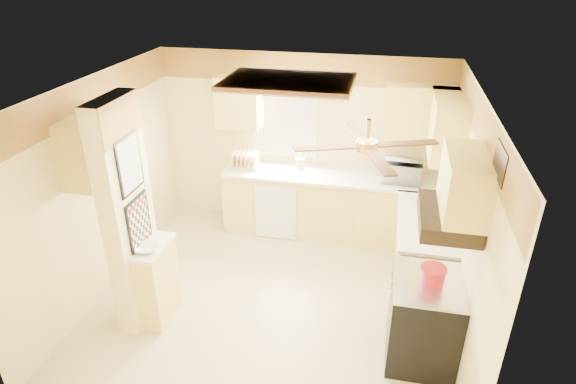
% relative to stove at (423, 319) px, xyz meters
% --- Properties ---
extents(floor, '(4.00, 4.00, 0.00)m').
position_rel_stove_xyz_m(floor, '(-1.67, 0.55, -0.46)').
color(floor, '#CDBB8E').
rests_on(floor, ground).
extents(ceiling, '(4.00, 4.00, 0.00)m').
position_rel_stove_xyz_m(ceiling, '(-1.67, 0.55, 2.04)').
color(ceiling, white).
rests_on(ceiling, wall_back).
extents(wall_back, '(4.00, 0.00, 4.00)m').
position_rel_stove_xyz_m(wall_back, '(-1.67, 2.45, 0.79)').
color(wall_back, beige).
rests_on(wall_back, floor).
extents(wall_front, '(4.00, 0.00, 4.00)m').
position_rel_stove_xyz_m(wall_front, '(-1.67, -1.35, 0.79)').
color(wall_front, beige).
rests_on(wall_front, floor).
extents(wall_left, '(0.00, 3.80, 3.80)m').
position_rel_stove_xyz_m(wall_left, '(-3.67, 0.55, 0.79)').
color(wall_left, beige).
rests_on(wall_left, floor).
extents(wall_right, '(0.00, 3.80, 3.80)m').
position_rel_stove_xyz_m(wall_right, '(0.33, 0.55, 0.79)').
color(wall_right, beige).
rests_on(wall_right, floor).
extents(wallpaper_border, '(4.00, 0.02, 0.40)m').
position_rel_stove_xyz_m(wallpaper_border, '(-1.67, 2.43, 1.84)').
color(wallpaper_border, gold).
rests_on(wallpaper_border, wall_back).
extents(partition_column, '(0.20, 0.70, 2.50)m').
position_rel_stove_xyz_m(partition_column, '(-3.02, 0.00, 0.79)').
color(partition_column, beige).
rests_on(partition_column, floor).
extents(partition_ledge, '(0.25, 0.55, 0.90)m').
position_rel_stove_xyz_m(partition_ledge, '(-2.80, 0.00, -0.01)').
color(partition_ledge, '#FFE26C').
rests_on(partition_ledge, floor).
extents(ledge_top, '(0.28, 0.58, 0.04)m').
position_rel_stove_xyz_m(ledge_top, '(-2.80, 0.00, 0.46)').
color(ledge_top, white).
rests_on(ledge_top, partition_ledge).
extents(lower_cabinets_back, '(3.00, 0.60, 0.90)m').
position_rel_stove_xyz_m(lower_cabinets_back, '(-1.17, 2.15, -0.01)').
color(lower_cabinets_back, '#FFE26C').
rests_on(lower_cabinets_back, floor).
extents(lower_cabinets_right, '(0.60, 1.40, 0.90)m').
position_rel_stove_xyz_m(lower_cabinets_right, '(0.03, 1.15, -0.01)').
color(lower_cabinets_right, '#FFE26C').
rests_on(lower_cabinets_right, floor).
extents(countertop_back, '(3.04, 0.64, 0.04)m').
position_rel_stove_xyz_m(countertop_back, '(-1.17, 2.14, 0.46)').
color(countertop_back, white).
rests_on(countertop_back, lower_cabinets_back).
extents(countertop_right, '(0.64, 1.44, 0.04)m').
position_rel_stove_xyz_m(countertop_right, '(0.02, 1.15, 0.46)').
color(countertop_right, white).
rests_on(countertop_right, lower_cabinets_right).
extents(dishwasher_panel, '(0.58, 0.02, 0.80)m').
position_rel_stove_xyz_m(dishwasher_panel, '(-1.92, 1.84, -0.03)').
color(dishwasher_panel, white).
rests_on(dishwasher_panel, lower_cabinets_back).
extents(window, '(0.92, 0.02, 1.02)m').
position_rel_stove_xyz_m(window, '(-1.92, 2.44, 1.09)').
color(window, white).
rests_on(window, wall_back).
extents(upper_cab_back_left, '(0.60, 0.35, 0.70)m').
position_rel_stove_xyz_m(upper_cab_back_left, '(-2.52, 2.27, 1.39)').
color(upper_cab_back_left, '#FFE26C').
rests_on(upper_cab_back_left, wall_back).
extents(upper_cab_back_right, '(0.90, 0.35, 0.70)m').
position_rel_stove_xyz_m(upper_cab_back_right, '(-0.12, 2.27, 1.39)').
color(upper_cab_back_right, '#FFE26C').
rests_on(upper_cab_back_right, wall_back).
extents(upper_cab_right, '(0.35, 1.00, 0.70)m').
position_rel_stove_xyz_m(upper_cab_right, '(0.16, 1.80, 1.39)').
color(upper_cab_right, '#FFE26C').
rests_on(upper_cab_right, wall_right).
extents(upper_cab_left_wall, '(0.35, 0.75, 0.70)m').
position_rel_stove_xyz_m(upper_cab_left_wall, '(-3.49, 0.30, 1.39)').
color(upper_cab_left_wall, '#FFE26C').
rests_on(upper_cab_left_wall, wall_left).
extents(upper_cab_over_stove, '(0.35, 0.76, 0.52)m').
position_rel_stove_xyz_m(upper_cab_over_stove, '(0.16, 0.00, 1.49)').
color(upper_cab_over_stove, '#FFE26C').
rests_on(upper_cab_over_stove, wall_right).
extents(stove, '(0.68, 0.77, 0.92)m').
position_rel_stove_xyz_m(stove, '(0.00, 0.00, 0.00)').
color(stove, black).
rests_on(stove, floor).
extents(range_hood, '(0.50, 0.76, 0.14)m').
position_rel_stove_xyz_m(range_hood, '(0.07, 0.00, 1.16)').
color(range_hood, black).
rests_on(range_hood, upper_cab_over_stove).
extents(poster_menu, '(0.02, 0.42, 0.57)m').
position_rel_stove_xyz_m(poster_menu, '(-2.91, 0.00, 1.39)').
color(poster_menu, black).
rests_on(poster_menu, partition_column).
extents(poster_nashville, '(0.02, 0.42, 0.57)m').
position_rel_stove_xyz_m(poster_nashville, '(-2.91, 0.00, 0.74)').
color(poster_nashville, black).
rests_on(poster_nashville, partition_column).
extents(ceiling_light_panel, '(1.35, 0.95, 0.06)m').
position_rel_stove_xyz_m(ceiling_light_panel, '(-1.57, 1.05, 2.00)').
color(ceiling_light_panel, brown).
rests_on(ceiling_light_panel, ceiling).
extents(ceiling_fan, '(1.15, 1.15, 0.26)m').
position_rel_stove_xyz_m(ceiling_fan, '(-0.67, -0.15, 1.83)').
color(ceiling_fan, gold).
rests_on(ceiling_fan, ceiling).
extents(vent_grate, '(0.02, 0.40, 0.25)m').
position_rel_stove_xyz_m(vent_grate, '(0.31, -0.35, 1.84)').
color(vent_grate, black).
rests_on(vent_grate, wall_right).
extents(microwave, '(0.52, 0.37, 0.28)m').
position_rel_stove_xyz_m(microwave, '(-0.27, 2.14, 0.62)').
color(microwave, white).
rests_on(microwave, countertop_back).
extents(bowl, '(0.29, 0.29, 0.06)m').
position_rel_stove_xyz_m(bowl, '(-2.80, -0.11, 0.51)').
color(bowl, white).
rests_on(bowl, ledge_top).
extents(dutch_oven, '(0.24, 0.24, 0.16)m').
position_rel_stove_xyz_m(dutch_oven, '(0.02, 0.00, 0.54)').
color(dutch_oven, '#A61A25').
rests_on(dutch_oven, stove).
extents(kettle, '(0.14, 0.14, 0.21)m').
position_rel_stove_xyz_m(kettle, '(-0.01, 0.91, 0.58)').
color(kettle, silver).
rests_on(kettle, countertop_right).
extents(dish_rack, '(0.38, 0.29, 0.21)m').
position_rel_stove_xyz_m(dish_rack, '(-2.43, 2.16, 0.56)').
color(dish_rack, tan).
rests_on(dish_rack, countertop_back).
extents(utensil_crock, '(0.12, 0.12, 0.24)m').
position_rel_stove_xyz_m(utensil_crock, '(-1.66, 2.26, 0.56)').
color(utensil_crock, white).
rests_on(utensil_crock, countertop_back).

